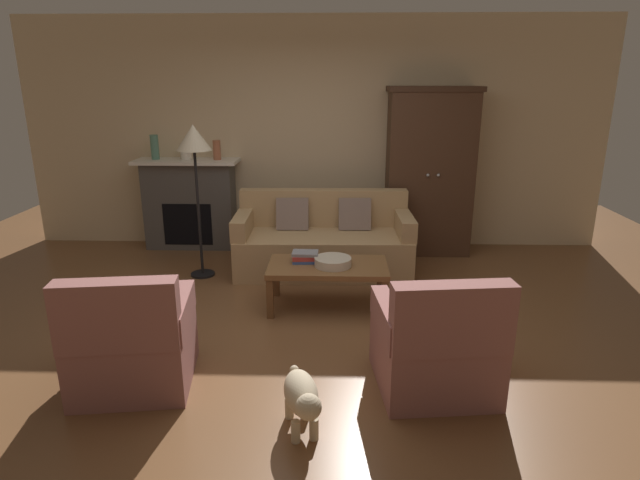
{
  "coord_description": "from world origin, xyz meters",
  "views": [
    {
      "loc": [
        0.28,
        -4.11,
        2.06
      ],
      "look_at": [
        0.13,
        0.83,
        0.55
      ],
      "focal_mm": 29.59,
      "sensor_mm": 36.0,
      "label": 1
    }
  ],
  "objects_px": {
    "armoire": "(429,172)",
    "mantel_vase_jade": "(155,147)",
    "couch": "(323,243)",
    "book_stack": "(306,257)",
    "fireplace": "(190,203)",
    "fruit_bowl": "(333,262)",
    "armchair_near_right": "(436,347)",
    "mantel_vase_terracotta": "(217,150)",
    "armchair_near_left": "(132,344)",
    "coffee_table": "(328,270)",
    "dog": "(302,396)",
    "floor_lamp": "(194,147)",
    "mantel_vase_cream": "(186,153)"
  },
  "relations": [
    {
      "from": "armoire",
      "to": "mantel_vase_jade",
      "type": "height_order",
      "value": "armoire"
    },
    {
      "from": "armoire",
      "to": "mantel_vase_jade",
      "type": "relative_size",
      "value": 6.68
    },
    {
      "from": "couch",
      "to": "book_stack",
      "type": "height_order",
      "value": "couch"
    },
    {
      "from": "fireplace",
      "to": "fruit_bowl",
      "type": "height_order",
      "value": "fireplace"
    },
    {
      "from": "fruit_bowl",
      "to": "armchair_near_right",
      "type": "relative_size",
      "value": 0.39
    },
    {
      "from": "mantel_vase_terracotta",
      "to": "armchair_near_left",
      "type": "distance_m",
      "value": 3.31
    },
    {
      "from": "coffee_table",
      "to": "fruit_bowl",
      "type": "height_order",
      "value": "fruit_bowl"
    },
    {
      "from": "armoire",
      "to": "coffee_table",
      "type": "relative_size",
      "value": 1.81
    },
    {
      "from": "coffee_table",
      "to": "armchair_near_left",
      "type": "xyz_separation_m",
      "value": [
        -1.32,
        -1.37,
        -0.05
      ]
    },
    {
      "from": "armoire",
      "to": "fruit_bowl",
      "type": "bearing_deg",
      "value": -122.67
    },
    {
      "from": "fireplace",
      "to": "mantel_vase_terracotta",
      "type": "xyz_separation_m",
      "value": [
        0.38,
        -0.02,
        0.67
      ]
    },
    {
      "from": "fireplace",
      "to": "dog",
      "type": "xyz_separation_m",
      "value": [
        1.64,
        -3.68,
        -0.32
      ]
    },
    {
      "from": "floor_lamp",
      "to": "mantel_vase_cream",
      "type": "bearing_deg",
      "value": 110.47
    },
    {
      "from": "armoire",
      "to": "coffee_table",
      "type": "height_order",
      "value": "armoire"
    },
    {
      "from": "fireplace",
      "to": "coffee_table",
      "type": "height_order",
      "value": "fireplace"
    },
    {
      "from": "mantel_vase_cream",
      "to": "armchair_near_left",
      "type": "bearing_deg",
      "value": -82.09
    },
    {
      "from": "book_stack",
      "to": "dog",
      "type": "relative_size",
      "value": 0.45
    },
    {
      "from": "armchair_near_right",
      "to": "armoire",
      "type": "bearing_deg",
      "value": 82.2
    },
    {
      "from": "book_stack",
      "to": "mantel_vase_terracotta",
      "type": "xyz_separation_m",
      "value": [
        -1.17,
        1.73,
        0.77
      ]
    },
    {
      "from": "mantel_vase_jade",
      "to": "armchair_near_left",
      "type": "xyz_separation_m",
      "value": [
        0.82,
        -3.18,
        -0.95
      ]
    },
    {
      "from": "couch",
      "to": "mantel_vase_cream",
      "type": "relative_size",
      "value": 11.47
    },
    {
      "from": "mantel_vase_jade",
      "to": "floor_lamp",
      "type": "height_order",
      "value": "floor_lamp"
    },
    {
      "from": "mantel_vase_terracotta",
      "to": "coffee_table",
      "type": "bearing_deg",
      "value": -52.53
    },
    {
      "from": "mantel_vase_terracotta",
      "to": "armchair_near_left",
      "type": "height_order",
      "value": "mantel_vase_terracotta"
    },
    {
      "from": "fruit_bowl",
      "to": "mantel_vase_jade",
      "type": "distance_m",
      "value": 2.97
    },
    {
      "from": "couch",
      "to": "dog",
      "type": "bearing_deg",
      "value": -91.16
    },
    {
      "from": "mantel_vase_jade",
      "to": "dog",
      "type": "xyz_separation_m",
      "value": [
        2.02,
        -3.66,
        -1.02
      ]
    },
    {
      "from": "couch",
      "to": "fruit_bowl",
      "type": "relative_size",
      "value": 5.71
    },
    {
      "from": "floor_lamp",
      "to": "couch",
      "type": "bearing_deg",
      "value": 9.52
    },
    {
      "from": "fruit_bowl",
      "to": "dog",
      "type": "relative_size",
      "value": 0.61
    },
    {
      "from": "mantel_vase_cream",
      "to": "armchair_near_left",
      "type": "relative_size",
      "value": 0.19
    },
    {
      "from": "mantel_vase_terracotta",
      "to": "floor_lamp",
      "type": "relative_size",
      "value": 0.15
    },
    {
      "from": "book_stack",
      "to": "floor_lamp",
      "type": "relative_size",
      "value": 0.16
    },
    {
      "from": "mantel_vase_jade",
      "to": "mantel_vase_terracotta",
      "type": "relative_size",
      "value": 1.26
    },
    {
      "from": "fireplace",
      "to": "armchair_near_left",
      "type": "relative_size",
      "value": 1.43
    },
    {
      "from": "armoire",
      "to": "book_stack",
      "type": "xyz_separation_m",
      "value": [
        -1.4,
        -1.67,
        -0.53
      ]
    },
    {
      "from": "couch",
      "to": "mantel_vase_cream",
      "type": "height_order",
      "value": "mantel_vase_cream"
    },
    {
      "from": "armchair_near_left",
      "to": "mantel_vase_cream",
      "type": "bearing_deg",
      "value": 97.91
    },
    {
      "from": "armoire",
      "to": "fruit_bowl",
      "type": "relative_size",
      "value": 5.86
    },
    {
      "from": "armoire",
      "to": "couch",
      "type": "height_order",
      "value": "armoire"
    },
    {
      "from": "fruit_bowl",
      "to": "armchair_near_left",
      "type": "bearing_deg",
      "value": -135.56
    },
    {
      "from": "fireplace",
      "to": "fruit_bowl",
      "type": "distance_m",
      "value": 2.59
    },
    {
      "from": "fireplace",
      "to": "dog",
      "type": "height_order",
      "value": "fireplace"
    },
    {
      "from": "couch",
      "to": "coffee_table",
      "type": "xyz_separation_m",
      "value": [
        0.06,
        -1.01,
        0.05
      ]
    },
    {
      "from": "fruit_bowl",
      "to": "mantel_vase_cream",
      "type": "bearing_deg",
      "value": 134.57
    },
    {
      "from": "fireplace",
      "to": "armoire",
      "type": "relative_size",
      "value": 0.63
    },
    {
      "from": "armoire",
      "to": "couch",
      "type": "bearing_deg",
      "value": -149.74
    },
    {
      "from": "mantel_vase_cream",
      "to": "armchair_near_left",
      "type": "xyz_separation_m",
      "value": [
        0.44,
        -3.18,
        -0.89
      ]
    },
    {
      "from": "fruit_bowl",
      "to": "armchair_near_right",
      "type": "xyz_separation_m",
      "value": [
        0.72,
        -1.32,
        -0.14
      ]
    },
    {
      "from": "couch",
      "to": "book_stack",
      "type": "xyz_separation_m",
      "value": [
        -0.15,
        -0.94,
        0.15
      ]
    }
  ]
}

